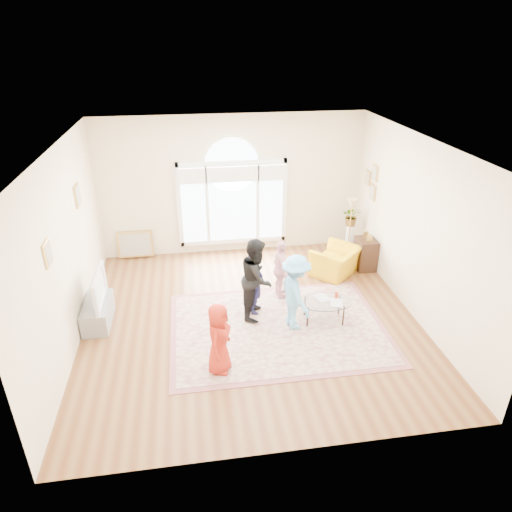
{
  "coord_description": "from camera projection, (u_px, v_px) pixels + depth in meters",
  "views": [
    {
      "loc": [
        -0.97,
        -6.96,
        4.79
      ],
      "look_at": [
        0.14,
        0.3,
        1.14
      ],
      "focal_mm": 32.0,
      "sensor_mm": 36.0,
      "label": 1
    }
  ],
  "objects": [
    {
      "name": "rug_border",
      "position": [
        278.0,
        328.0,
        8.14
      ],
      "size": [
        3.8,
        2.8,
        0.01
      ],
      "primitive_type": "cube",
      "color": "#955658",
      "rests_on": "ground"
    },
    {
      "name": "child_red",
      "position": [
        219.0,
        338.0,
        6.88
      ],
      "size": [
        0.55,
        0.67,
        1.17
      ],
      "primitive_type": "imported",
      "rotation": [
        0.0,
        0.0,
        1.2
      ],
      "color": "#B22617",
      "rests_on": "area_rug"
    },
    {
      "name": "tv_console",
      "position": [
        98.0,
        313.0,
        8.22
      ],
      "size": [
        0.45,
        1.0,
        0.42
      ],
      "primitive_type": "cube",
      "color": "gray",
      "rests_on": "ground"
    },
    {
      "name": "coffee_table",
      "position": [
        324.0,
        302.0,
        8.19
      ],
      "size": [
        1.07,
        0.75,
        0.54
      ],
      "rotation": [
        0.0,
        0.0,
        -0.11
      ],
      "color": "silver",
      "rests_on": "ground"
    },
    {
      "name": "floor_lamp",
      "position": [
        352.0,
        209.0,
        9.94
      ],
      "size": [
        0.29,
        0.29,
        1.51
      ],
      "color": "black",
      "rests_on": "ground"
    },
    {
      "name": "armchair",
      "position": [
        336.0,
        261.0,
        9.82
      ],
      "size": [
        1.26,
        1.25,
        0.62
      ],
      "primitive_type": "imported",
      "rotation": [
        0.0,
        0.0,
        3.89
      ],
      "color": "gold",
      "rests_on": "ground"
    },
    {
      "name": "plant_pedestal",
      "position": [
        350.0,
        239.0,
        10.76
      ],
      "size": [
        0.2,
        0.2,
        0.7
      ],
      "primitive_type": "cylinder",
      "color": "white",
      "rests_on": "ground"
    },
    {
      "name": "side_cabinet",
      "position": [
        365.0,
        254.0,
        10.06
      ],
      "size": [
        0.4,
        0.5,
        0.7
      ],
      "primitive_type": "cube",
      "color": "black",
      "rests_on": "ground"
    },
    {
      "name": "room_shell",
      "position": [
        233.0,
        190.0,
        10.23
      ],
      "size": [
        6.0,
        6.0,
        6.0
      ],
      "color": "beige",
      "rests_on": "ground"
    },
    {
      "name": "potted_plant",
      "position": [
        352.0,
        216.0,
        10.5
      ],
      "size": [
        0.52,
        0.49,
        0.47
      ],
      "primitive_type": "imported",
      "rotation": [
        0.0,
        0.0,
        -0.35
      ],
      "color": "#33722D",
      "rests_on": "plant_pedestal"
    },
    {
      "name": "child_pink",
      "position": [
        281.0,
        270.0,
        8.84
      ],
      "size": [
        0.37,
        0.73,
        1.2
      ],
      "primitive_type": "imported",
      "rotation": [
        0.0,
        0.0,
        1.69
      ],
      "color": "#F8B6C2",
      "rests_on": "area_rug"
    },
    {
      "name": "leaning_picture",
      "position": [
        137.0,
        258.0,
        10.68
      ],
      "size": [
        0.8,
        0.14,
        0.62
      ],
      "primitive_type": "cube",
      "rotation": [
        -0.14,
        0.0,
        0.0
      ],
      "color": "tan",
      "rests_on": "ground"
    },
    {
      "name": "child_blue",
      "position": [
        295.0,
        292.0,
        7.87
      ],
      "size": [
        0.68,
        0.98,
        1.39
      ],
      "primitive_type": "imported",
      "rotation": [
        0.0,
        0.0,
        1.77
      ],
      "color": "#65B2E6",
      "rests_on": "area_rug"
    },
    {
      "name": "area_rug",
      "position": [
        278.0,
        328.0,
        8.14
      ],
      "size": [
        3.6,
        2.6,
        0.02
      ],
      "primitive_type": "cube",
      "color": "beige",
      "rests_on": "ground"
    },
    {
      "name": "television",
      "position": [
        94.0,
        288.0,
        8.0
      ],
      "size": [
        0.17,
        1.03,
        0.59
      ],
      "color": "black",
      "rests_on": "tv_console"
    },
    {
      "name": "ground",
      "position": [
        251.0,
        319.0,
        8.42
      ],
      "size": [
        6.0,
        6.0,
        0.0
      ],
      "primitive_type": "plane",
      "color": "brown",
      "rests_on": "ground"
    },
    {
      "name": "child_black",
      "position": [
        257.0,
        278.0,
        8.19
      ],
      "size": [
        0.77,
        0.88,
        1.52
      ],
      "primitive_type": "imported",
      "rotation": [
        0.0,
        0.0,
        1.27
      ],
      "color": "black",
      "rests_on": "area_rug"
    },
    {
      "name": "child_navy",
      "position": [
        256.0,
        283.0,
        8.37
      ],
      "size": [
        0.4,
        0.5,
        1.21
      ],
      "primitive_type": "imported",
      "rotation": [
        0.0,
        0.0,
        1.28
      ],
      "color": "#151638",
      "rests_on": "area_rug"
    }
  ]
}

